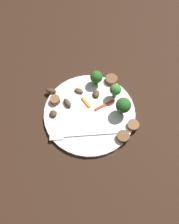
{
  "coord_description": "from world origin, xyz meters",
  "views": [
    {
      "loc": [
        0.09,
        0.27,
        0.54
      ],
      "look_at": [
        0.0,
        0.0,
        0.01
      ],
      "focal_mm": 36.34,
      "sensor_mm": 36.0,
      "label": 1
    }
  ],
  "objects_px": {
    "sausage_slice_2": "(111,79)",
    "pepper_strip_1": "(104,105)",
    "broccoli_floret_2": "(123,105)",
    "sausage_slice_0": "(55,100)",
    "broccoli_floret_0": "(96,77)",
    "mushroom_3": "(67,103)",
    "sausage_slice_1": "(133,125)",
    "fork": "(80,135)",
    "sausage_slice_3": "(123,137)",
    "broccoli_floret_1": "(115,90)",
    "mushroom_0": "(96,94)",
    "plate": "(90,113)",
    "mushroom_4": "(53,114)",
    "mushroom_2": "(79,91)",
    "pepper_strip_2": "(85,103)",
    "mushroom_1": "(51,91)"
  },
  "relations": [
    {
      "from": "broccoli_floret_0",
      "to": "broccoli_floret_1",
      "type": "relative_size",
      "value": 0.93
    },
    {
      "from": "fork",
      "to": "sausage_slice_3",
      "type": "height_order",
      "value": "sausage_slice_3"
    },
    {
      "from": "plate",
      "to": "pepper_strip_1",
      "type": "bearing_deg",
      "value": -172.56
    },
    {
      "from": "sausage_slice_0",
      "to": "sausage_slice_3",
      "type": "relative_size",
      "value": 0.86
    },
    {
      "from": "mushroom_4",
      "to": "plate",
      "type": "bearing_deg",
      "value": 165.74
    },
    {
      "from": "mushroom_0",
      "to": "mushroom_2",
      "type": "distance_m",
      "value": 0.05
    },
    {
      "from": "mushroom_2",
      "to": "fork",
      "type": "bearing_deg",
      "value": 73.25
    },
    {
      "from": "broccoli_floret_0",
      "to": "pepper_strip_1",
      "type": "relative_size",
      "value": 0.77
    },
    {
      "from": "broccoli_floret_2",
      "to": "sausage_slice_0",
      "type": "height_order",
      "value": "broccoli_floret_2"
    },
    {
      "from": "broccoli_floret_2",
      "to": "pepper_strip_1",
      "type": "bearing_deg",
      "value": -43.32
    },
    {
      "from": "plate",
      "to": "mushroom_0",
      "type": "xyz_separation_m",
      "value": [
        -0.03,
        -0.05,
        0.01
      ]
    },
    {
      "from": "sausage_slice_1",
      "to": "mushroom_0",
      "type": "relative_size",
      "value": 1.27
    },
    {
      "from": "plate",
      "to": "sausage_slice_1",
      "type": "relative_size",
      "value": 7.98
    },
    {
      "from": "broccoli_floret_0",
      "to": "mushroom_3",
      "type": "bearing_deg",
      "value": 22.48
    },
    {
      "from": "plate",
      "to": "mushroom_3",
      "type": "height_order",
      "value": "mushroom_3"
    },
    {
      "from": "mushroom_1",
      "to": "mushroom_2",
      "type": "xyz_separation_m",
      "value": [
        -0.07,
        0.02,
        -0.0
      ]
    },
    {
      "from": "mushroom_4",
      "to": "broccoli_floret_1",
      "type": "bearing_deg",
      "value": -179.91
    },
    {
      "from": "fork",
      "to": "pepper_strip_2",
      "type": "height_order",
      "value": "same"
    },
    {
      "from": "broccoli_floret_0",
      "to": "plate",
      "type": "bearing_deg",
      "value": 59.71
    },
    {
      "from": "broccoli_floret_1",
      "to": "broccoli_floret_0",
      "type": "bearing_deg",
      "value": -61.11
    },
    {
      "from": "pepper_strip_1",
      "to": "pepper_strip_2",
      "type": "relative_size",
      "value": 1.6
    },
    {
      "from": "sausage_slice_2",
      "to": "broccoli_floret_2",
      "type": "bearing_deg",
      "value": 83.97
    },
    {
      "from": "fork",
      "to": "sausage_slice_3",
      "type": "xyz_separation_m",
      "value": [
        -0.1,
        0.04,
        0.01
      ]
    },
    {
      "from": "broccoli_floret_0",
      "to": "mushroom_0",
      "type": "xyz_separation_m",
      "value": [
        0.01,
        0.04,
        -0.02
      ]
    },
    {
      "from": "broccoli_floret_1",
      "to": "pepper_strip_2",
      "type": "height_order",
      "value": "broccoli_floret_1"
    },
    {
      "from": "mushroom_1",
      "to": "pepper_strip_2",
      "type": "relative_size",
      "value": 0.81
    },
    {
      "from": "pepper_strip_2",
      "to": "fork",
      "type": "bearing_deg",
      "value": 64.1
    },
    {
      "from": "broccoli_floret_2",
      "to": "sausage_slice_3",
      "type": "distance_m",
      "value": 0.08
    },
    {
      "from": "broccoli_floret_0",
      "to": "sausage_slice_3",
      "type": "relative_size",
      "value": 1.47
    },
    {
      "from": "sausage_slice_1",
      "to": "broccoli_floret_2",
      "type": "bearing_deg",
      "value": -76.05
    },
    {
      "from": "sausage_slice_2",
      "to": "plate",
      "type": "bearing_deg",
      "value": 39.61
    },
    {
      "from": "sausage_slice_3",
      "to": "mushroom_1",
      "type": "relative_size",
      "value": 1.03
    },
    {
      "from": "broccoli_floret_0",
      "to": "mushroom_1",
      "type": "xyz_separation_m",
      "value": [
        0.13,
        -0.01,
        -0.02
      ]
    },
    {
      "from": "broccoli_floret_2",
      "to": "pepper_strip_1",
      "type": "relative_size",
      "value": 0.95
    },
    {
      "from": "sausage_slice_3",
      "to": "mushroom_1",
      "type": "height_order",
      "value": "sausage_slice_3"
    },
    {
      "from": "plate",
      "to": "mushroom_4",
      "type": "distance_m",
      "value": 0.1
    },
    {
      "from": "plate",
      "to": "sausage_slice_3",
      "type": "xyz_separation_m",
      "value": [
        -0.06,
        0.1,
        0.01
      ]
    },
    {
      "from": "plate",
      "to": "pepper_strip_2",
      "type": "distance_m",
      "value": 0.03
    },
    {
      "from": "mushroom_2",
      "to": "mushroom_1",
      "type": "bearing_deg",
      "value": -18.53
    },
    {
      "from": "broccoli_floret_0",
      "to": "sausage_slice_2",
      "type": "xyz_separation_m",
      "value": [
        -0.04,
        0.01,
        -0.02
      ]
    },
    {
      "from": "plate",
      "to": "pepper_strip_2",
      "type": "bearing_deg",
      "value": -83.51
    },
    {
      "from": "fork",
      "to": "mushroom_3",
      "type": "relative_size",
      "value": 5.77
    },
    {
      "from": "sausage_slice_2",
      "to": "pepper_strip_1",
      "type": "bearing_deg",
      "value": 56.09
    },
    {
      "from": "plate",
      "to": "broccoli_floret_2",
      "type": "distance_m",
      "value": 0.1
    },
    {
      "from": "sausage_slice_2",
      "to": "sausage_slice_3",
      "type": "bearing_deg",
      "value": 78.03
    },
    {
      "from": "broccoli_floret_2",
      "to": "mushroom_3",
      "type": "height_order",
      "value": "broccoli_floret_2"
    },
    {
      "from": "mushroom_1",
      "to": "sausage_slice_1",
      "type": "bearing_deg",
      "value": 135.44
    },
    {
      "from": "sausage_slice_0",
      "to": "sausage_slice_3",
      "type": "height_order",
      "value": "same"
    },
    {
      "from": "mushroom_0",
      "to": "broccoli_floret_0",
      "type": "bearing_deg",
      "value": -109.84
    },
    {
      "from": "mushroom_0",
      "to": "sausage_slice_3",
      "type": "bearing_deg",
      "value": 98.28
    }
  ]
}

